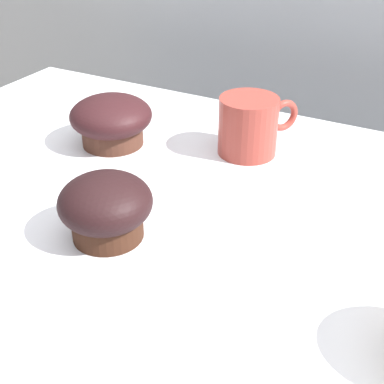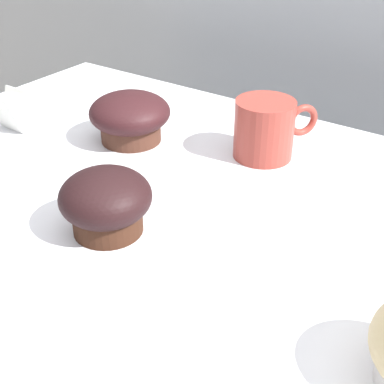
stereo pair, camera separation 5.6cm
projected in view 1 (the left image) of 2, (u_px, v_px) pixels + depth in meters
name	position (u px, v px, depth m)	size (l,w,h in m)	color
wall_back	(336.00, 74.00, 1.08)	(3.20, 0.10, 1.80)	#B2B7BC
muffin_back_left	(106.00, 207.00, 0.56)	(0.10, 0.10, 0.07)	#3A1F13
muffin_back_right	(111.00, 120.00, 0.75)	(0.11, 0.11, 0.07)	#48281C
coffee_cup	(249.00, 124.00, 0.72)	(0.09, 0.11, 0.08)	#99382D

